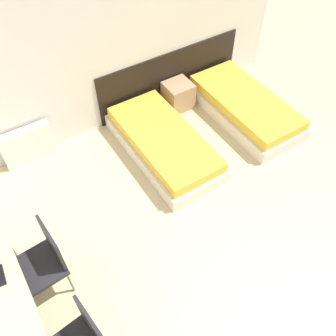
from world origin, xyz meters
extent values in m
plane|color=beige|center=(0.00, 0.00, 0.00)|extent=(20.00, 20.00, 0.00)
cube|color=silver|center=(0.00, 3.72, 1.35)|extent=(5.88, 0.05, 2.70)
cube|color=black|center=(1.10, 3.68, 0.43)|extent=(2.47, 0.03, 0.85)
cube|color=beige|center=(0.36, 2.71, 0.10)|extent=(0.90, 1.88, 0.20)
cube|color=gold|center=(0.36, 2.71, 0.28)|extent=(0.82, 1.80, 0.16)
cube|color=beige|center=(1.83, 2.71, 0.10)|extent=(0.90, 1.88, 0.20)
cube|color=gold|center=(1.83, 2.71, 0.28)|extent=(0.82, 1.80, 0.16)
cube|color=tan|center=(1.10, 3.46, 0.21)|extent=(0.41, 0.39, 0.43)
cube|color=silver|center=(-1.26, 3.60, 0.28)|extent=(0.70, 0.12, 0.55)
cube|color=#C6B28E|center=(-2.16, 1.24, 0.70)|extent=(0.56, 1.82, 0.04)
cube|color=#232328|center=(-1.76, 1.70, 0.44)|extent=(0.51, 0.51, 0.05)
cube|color=#232328|center=(-1.54, 1.72, 0.70)|extent=(0.06, 0.43, 0.48)
cylinder|color=slate|center=(-1.95, 1.48, 0.21)|extent=(0.02, 0.02, 0.42)
cylinder|color=slate|center=(-1.99, 1.89, 0.21)|extent=(0.02, 0.02, 0.42)
cylinder|color=slate|center=(-1.54, 1.51, 0.21)|extent=(0.02, 0.02, 0.42)
cylinder|color=slate|center=(-1.57, 1.93, 0.21)|extent=(0.02, 0.02, 0.42)
cube|color=#232328|center=(-1.54, 0.80, 0.70)|extent=(0.08, 0.43, 0.48)
cylinder|color=slate|center=(-1.58, 1.00, 0.21)|extent=(0.02, 0.02, 0.42)
camera|label=1|loc=(-1.55, -0.40, 3.94)|focal=40.00mm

